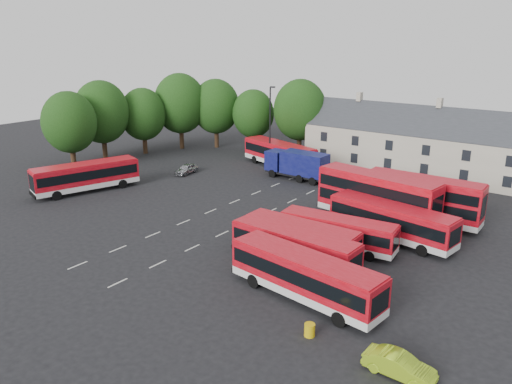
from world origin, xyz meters
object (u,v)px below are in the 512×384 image
silver_car (186,169)px  grit_bin (310,330)px  bus_row_a (305,274)px  bus_west (86,175)px  bus_dd_south (377,196)px  lamppost (270,125)px  box_truck (297,164)px  lime_car (399,365)px

silver_car → grit_bin: (32.44, -22.50, -0.24)m
bus_row_a → grit_bin: bus_row_a is taller
bus_west → bus_dd_south: bearing=-54.5°
bus_dd_south → grit_bin: bearing=-69.7°
bus_dd_south → bus_row_a: bearing=-75.4°
bus_row_a → silver_car: (-29.85, 18.87, -1.32)m
lamppost → box_truck: bearing=-23.2°
bus_west → box_truck: (17.04, 19.23, -0.01)m
bus_row_a → grit_bin: 4.72m
bus_row_a → grit_bin: size_ratio=14.38×
silver_car → grit_bin: 39.48m
bus_west → lamppost: 24.74m
bus_west → bus_row_a: bearing=-83.6°
box_truck → lamppost: size_ratio=0.74×
grit_bin → bus_dd_south: bearing=103.1°
bus_dd_south → silver_car: size_ratio=3.20×
bus_row_a → grit_bin: (2.59, -3.62, -1.57)m
lime_car → bus_dd_south: bearing=27.0°
lime_car → box_truck: bearing=40.5°
bus_west → box_truck: size_ratio=1.48×
bus_row_a → bus_dd_south: 17.01m
grit_bin → bus_row_a: bearing=125.6°
silver_car → lime_car: silver_car is taller
bus_west → lamppost: bearing=-9.7°
bus_row_a → lamppost: lamppost is taller
bus_dd_south → silver_car: bus_dd_south is taller
bus_west → lamppost: size_ratio=1.10×
bus_dd_south → lamppost: size_ratio=1.10×
bus_row_a → bus_west: (-33.70, 6.23, 0.06)m
silver_car → lime_car: (38.25, -22.83, -0.01)m
box_truck → lamppost: (-6.10, 2.61, 3.92)m
bus_west → silver_car: (3.85, 12.64, -1.38)m
box_truck → lime_car: bearing=-49.3°
silver_car → lime_car: 44.54m
silver_car → grit_bin: bearing=-42.9°
lamppost → bus_dd_south: bearing=-28.6°
box_truck → silver_car: 14.81m
lamppost → lime_car: bearing=-45.8°
bus_dd_south → grit_bin: bus_dd_south is taller
box_truck → silver_car: box_truck is taller
lime_car → grit_bin: (-5.81, 0.33, -0.23)m
box_truck → bus_west: bearing=-131.3°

